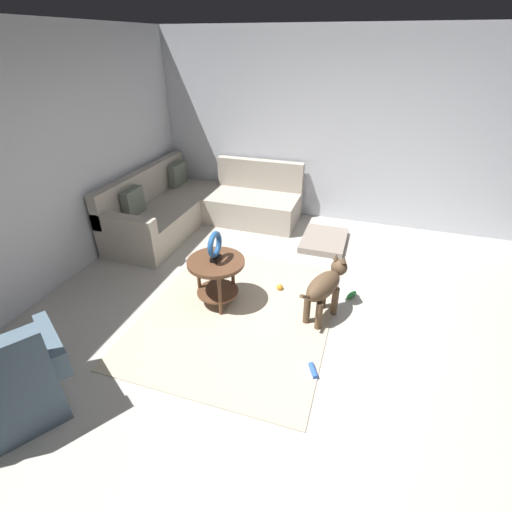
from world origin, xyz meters
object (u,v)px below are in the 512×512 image
(side_table, at_px, (216,270))
(torus_sculpture, at_px, (215,246))
(sectional_couch, at_px, (198,208))
(armchair, at_px, (9,388))
(dog, at_px, (325,286))
(dog_toy_rope, at_px, (313,371))
(dog_toy_bone, at_px, (351,295))
(dog_bed_mat, at_px, (324,240))
(dog_toy_ball, at_px, (280,287))

(side_table, height_order, torus_sculpture, torus_sculpture)
(sectional_couch, bearing_deg, armchair, -177.03)
(dog, height_order, dog_toy_rope, dog)
(dog_toy_bone, bearing_deg, side_table, 111.60)
(armchair, relative_size, side_table, 1.66)
(dog_toy_rope, distance_m, dog_toy_bone, 1.23)
(sectional_couch, distance_m, dog, 2.71)
(dog_bed_mat, relative_size, dog_toy_ball, 10.69)
(torus_sculpture, bearing_deg, dog_bed_mat, -27.31)
(armchair, height_order, dog_bed_mat, armchair)
(armchair, xyz_separation_m, dog_toy_bone, (2.34, -2.25, -0.29))
(sectional_couch, height_order, side_table, sectional_couch)
(armchair, relative_size, dog_toy_bone, 5.54)
(armchair, bearing_deg, sectional_couch, 35.82)
(dog, xyz_separation_m, dog_toy_bone, (0.43, -0.26, -0.35))
(sectional_couch, relative_size, side_table, 3.75)
(side_table, relative_size, dog_bed_mat, 0.75)
(sectional_couch, xyz_separation_m, dog_toy_rope, (-2.40, -2.22, -0.26))
(sectional_couch, distance_m, armchair, 3.53)
(sectional_couch, relative_size, dog_toy_ball, 30.06)
(torus_sculpture, xyz_separation_m, dog, (0.12, -1.12, -0.33))
(dog, bearing_deg, dog_toy_rope, -64.05)
(side_table, height_order, dog_toy_rope, side_table)
(sectional_couch, distance_m, dog_toy_ball, 2.10)
(dog_toy_bone, bearing_deg, armchair, 136.04)
(sectional_couch, height_order, dog_toy_bone, sectional_couch)
(dog, xyz_separation_m, dog_toy_ball, (0.31, 0.54, -0.34))
(dog_toy_rope, relative_size, dog_toy_bone, 0.87)
(sectional_couch, relative_size, dog, 2.80)
(side_table, bearing_deg, dog_bed_mat, -27.31)
(torus_sculpture, height_order, dog_bed_mat, torus_sculpture)
(armchair, height_order, dog_toy_bone, armchair)
(torus_sculpture, xyz_separation_m, dog_bed_mat, (1.73, -0.89, -0.67))
(dog_toy_bone, bearing_deg, torus_sculpture, 111.60)
(armchair, bearing_deg, dog_bed_mat, 6.26)
(torus_sculpture, bearing_deg, armchair, 154.13)
(side_table, distance_m, dog_toy_rope, 1.41)
(dog_toy_ball, height_order, dog_toy_rope, dog_toy_ball)
(sectional_couch, distance_m, side_table, 2.03)
(torus_sculpture, xyz_separation_m, dog_toy_rope, (-0.67, -1.17, -0.69))
(dog_bed_mat, height_order, dog_toy_ball, dog_bed_mat)
(dog_bed_mat, height_order, dog_toy_rope, dog_bed_mat)
(dog_toy_rope, bearing_deg, torus_sculpture, 60.41)
(dog_toy_rope, height_order, dog_toy_bone, dog_toy_bone)
(sectional_couch, xyz_separation_m, armchair, (-3.52, -0.18, 0.03))
(dog_toy_bone, bearing_deg, dog, 148.30)
(armchair, relative_size, dog_toy_ball, 13.33)
(dog_toy_bone, bearing_deg, dog_bed_mat, 22.78)
(dog_toy_ball, xyz_separation_m, dog_toy_rope, (-1.10, -0.59, -0.01))
(side_table, xyz_separation_m, dog_bed_mat, (1.73, -0.89, -0.37))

